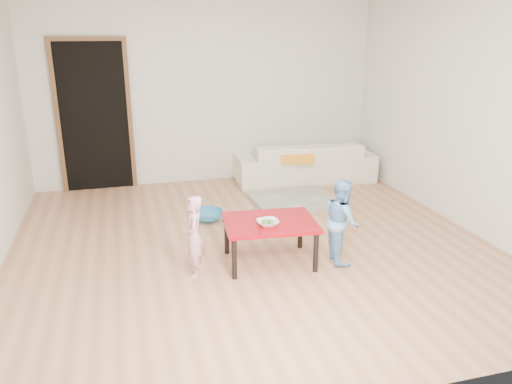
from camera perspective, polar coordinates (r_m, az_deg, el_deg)
name	(u,v)px	position (r m, az deg, el deg)	size (l,w,h in m)	color
floor	(251,243)	(5.42, -0.56, -5.90)	(5.00, 5.00, 0.01)	#A87048
back_wall	(207,94)	(7.44, -5.60, 11.11)	(5.00, 0.02, 2.60)	silver
right_wall	(465,113)	(6.15, 22.82, 8.28)	(0.02, 5.00, 2.60)	silver
doorway	(94,118)	(7.36, -17.98, 8.08)	(1.02, 0.08, 2.11)	brown
sofa	(304,161)	(7.56, 5.54, 3.51)	(2.06, 0.80, 0.60)	silver
cushion	(296,156)	(7.20, 4.62, 4.07)	(0.47, 0.42, 0.12)	orange
red_table	(270,242)	(4.92, 1.56, -5.69)	(0.88, 0.66, 0.44)	#990810
bowl	(268,223)	(4.72, 1.36, -3.55)	(0.21, 0.21, 0.05)	white
broccoli	(268,223)	(4.72, 1.36, -3.52)	(0.12, 0.12, 0.06)	#2D5919
child_pink	(194,237)	(4.64, -7.13, -5.09)	(0.28, 0.19, 0.78)	pink
child_blue	(342,221)	(4.96, 9.78, -3.26)	(0.41, 0.32, 0.84)	#5A99D0
basin	(208,215)	(6.06, -5.52, -2.69)	(0.37, 0.37, 0.12)	teal
blanket	(294,201)	(6.65, 4.37, -1.01)	(1.05, 0.87, 0.05)	#9C978A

